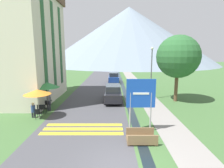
{
  "coord_description": "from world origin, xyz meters",
  "views": [
    {
      "loc": [
        -0.51,
        -7.1,
        5.12
      ],
      "look_at": [
        -0.53,
        10.0,
        2.11
      ],
      "focal_mm": 28.0,
      "sensor_mm": 36.0,
      "label": 1
    }
  ],
  "objects_px": {
    "road_sign": "(141,98)",
    "cafe_umbrella_front_orange": "(37,92)",
    "parked_car_near": "(113,93)",
    "parked_car_far": "(114,78)",
    "cafe_chair_nearest": "(38,113)",
    "streetlamp": "(152,69)",
    "cafe_umbrella_middle_green": "(48,85)",
    "person_standing_terrace": "(49,100)",
    "person_seated_far": "(33,109)",
    "cafe_chair_middle": "(48,104)",
    "cafe_chair_near_left": "(43,108)",
    "cafe_chair_far_left": "(49,100)",
    "footbridge": "(141,138)",
    "cafe_chair_near_right": "(40,108)",
    "tree_by_path": "(178,57)",
    "hotel_building": "(29,41)"
  },
  "relations": [
    {
      "from": "parked_car_far",
      "to": "cafe_chair_near_left",
      "type": "bearing_deg",
      "value": -110.7
    },
    {
      "from": "cafe_chair_nearest",
      "to": "cafe_umbrella_front_orange",
      "type": "height_order",
      "value": "cafe_umbrella_front_orange"
    },
    {
      "from": "footbridge",
      "to": "parked_car_near",
      "type": "xyz_separation_m",
      "value": [
        -1.6,
        8.79,
        0.68
      ]
    },
    {
      "from": "road_sign",
      "to": "cafe_chair_nearest",
      "type": "xyz_separation_m",
      "value": [
        -7.67,
        2.18,
        -1.79
      ]
    },
    {
      "from": "cafe_chair_near_right",
      "to": "cafe_chair_far_left",
      "type": "distance_m",
      "value": 2.66
    },
    {
      "from": "parked_car_far",
      "to": "person_seated_far",
      "type": "distance_m",
      "value": 18.41
    },
    {
      "from": "parked_car_near",
      "to": "parked_car_far",
      "type": "height_order",
      "value": "same"
    },
    {
      "from": "cafe_chair_middle",
      "to": "person_standing_terrace",
      "type": "distance_m",
      "value": 0.78
    },
    {
      "from": "road_sign",
      "to": "person_standing_terrace",
      "type": "relative_size",
      "value": 1.99
    },
    {
      "from": "cafe_chair_near_left",
      "to": "cafe_umbrella_middle_green",
      "type": "height_order",
      "value": "cafe_umbrella_middle_green"
    },
    {
      "from": "footbridge",
      "to": "streetlamp",
      "type": "bearing_deg",
      "value": 74.81
    },
    {
      "from": "parked_car_near",
      "to": "cafe_chair_nearest",
      "type": "relative_size",
      "value": 5.21
    },
    {
      "from": "cafe_umbrella_middle_green",
      "to": "person_seated_far",
      "type": "xyz_separation_m",
      "value": [
        -0.37,
        -2.39,
        -1.56
      ]
    },
    {
      "from": "parked_car_near",
      "to": "parked_car_far",
      "type": "bearing_deg",
      "value": 89.15
    },
    {
      "from": "cafe_umbrella_front_orange",
      "to": "cafe_umbrella_middle_green",
      "type": "bearing_deg",
      "value": 92.18
    },
    {
      "from": "cafe_chair_nearest",
      "to": "streetlamp",
      "type": "height_order",
      "value": "streetlamp"
    },
    {
      "from": "person_seated_far",
      "to": "cafe_chair_near_right",
      "type": "bearing_deg",
      "value": 78.04
    },
    {
      "from": "parked_car_far",
      "to": "streetlamp",
      "type": "xyz_separation_m",
      "value": [
        4.04,
        -11.41,
        2.48
      ]
    },
    {
      "from": "hotel_building",
      "to": "parked_car_near",
      "type": "height_order",
      "value": "hotel_building"
    },
    {
      "from": "person_standing_terrace",
      "to": "person_seated_far",
      "type": "bearing_deg",
      "value": -109.77
    },
    {
      "from": "road_sign",
      "to": "cafe_umbrella_front_orange",
      "type": "xyz_separation_m",
      "value": [
        -7.72,
        2.43,
        -0.15
      ]
    },
    {
      "from": "footbridge",
      "to": "person_standing_terrace",
      "type": "relative_size",
      "value": 0.96
    },
    {
      "from": "cafe_chair_far_left",
      "to": "tree_by_path",
      "type": "distance_m",
      "value": 13.95
    },
    {
      "from": "cafe_umbrella_front_orange",
      "to": "person_seated_far",
      "type": "bearing_deg",
      "value": 171.66
    },
    {
      "from": "road_sign",
      "to": "cafe_chair_far_left",
      "type": "relative_size",
      "value": 4.15
    },
    {
      "from": "cafe_chair_near_right",
      "to": "person_seated_far",
      "type": "xyz_separation_m",
      "value": [
        -0.18,
        -0.86,
        0.17
      ]
    },
    {
      "from": "hotel_building",
      "to": "cafe_chair_near_left",
      "type": "height_order",
      "value": "hotel_building"
    },
    {
      "from": "parked_car_near",
      "to": "streetlamp",
      "type": "xyz_separation_m",
      "value": [
        4.23,
        0.88,
        2.48
      ]
    },
    {
      "from": "cafe_chair_near_right",
      "to": "cafe_chair_middle",
      "type": "bearing_deg",
      "value": 101.02
    },
    {
      "from": "footbridge",
      "to": "parked_car_near",
      "type": "bearing_deg",
      "value": 100.32
    },
    {
      "from": "cafe_chair_far_left",
      "to": "streetlamp",
      "type": "distance_m",
      "value": 11.26
    },
    {
      "from": "streetlamp",
      "to": "tree_by_path",
      "type": "relative_size",
      "value": 0.83
    },
    {
      "from": "cafe_umbrella_middle_green",
      "to": "tree_by_path",
      "type": "bearing_deg",
      "value": 11.4
    },
    {
      "from": "cafe_chair_near_left",
      "to": "hotel_building",
      "type": "bearing_deg",
      "value": 120.64
    },
    {
      "from": "cafe_chair_nearest",
      "to": "cafe_chair_near_left",
      "type": "bearing_deg",
      "value": 73.35
    },
    {
      "from": "person_standing_terrace",
      "to": "cafe_umbrella_front_orange",
      "type": "bearing_deg",
      "value": -95.03
    },
    {
      "from": "hotel_building",
      "to": "cafe_chair_nearest",
      "type": "height_order",
      "value": "hotel_building"
    },
    {
      "from": "cafe_chair_nearest",
      "to": "cafe_umbrella_middle_green",
      "type": "height_order",
      "value": "cafe_umbrella_middle_green"
    },
    {
      "from": "person_standing_terrace",
      "to": "parked_car_near",
      "type": "bearing_deg",
      "value": 28.34
    },
    {
      "from": "road_sign",
      "to": "parked_car_near",
      "type": "distance_m",
      "value": 7.7
    },
    {
      "from": "road_sign",
      "to": "cafe_chair_middle",
      "type": "xyz_separation_m",
      "value": [
        -7.86,
        4.74,
        -1.79
      ]
    },
    {
      "from": "parked_car_far",
      "to": "cafe_chair_far_left",
      "type": "bearing_deg",
      "value": -115.81
    },
    {
      "from": "cafe_chair_nearest",
      "to": "person_standing_terrace",
      "type": "xyz_separation_m",
      "value": [
        0.11,
        2.06,
        0.52
      ]
    },
    {
      "from": "cafe_chair_far_left",
      "to": "person_seated_far",
      "type": "distance_m",
      "value": 3.52
    },
    {
      "from": "parked_car_far",
      "to": "cafe_umbrella_middle_green",
      "type": "distance_m",
      "value": 16.1
    },
    {
      "from": "cafe_chair_near_left",
      "to": "person_standing_terrace",
      "type": "height_order",
      "value": "person_standing_terrace"
    },
    {
      "from": "road_sign",
      "to": "cafe_umbrella_front_orange",
      "type": "relative_size",
      "value": 1.5
    },
    {
      "from": "cafe_chair_middle",
      "to": "cafe_chair_near_left",
      "type": "height_order",
      "value": "same"
    },
    {
      "from": "person_seated_far",
      "to": "cafe_umbrella_front_orange",
      "type": "bearing_deg",
      "value": -8.34
    },
    {
      "from": "parked_car_near",
      "to": "parked_car_far",
      "type": "xyz_separation_m",
      "value": [
        0.18,
        12.3,
        0.0
      ]
    }
  ]
}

